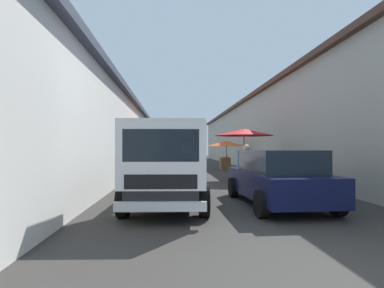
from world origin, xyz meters
name	(u,v)px	position (x,y,z in m)	size (l,w,h in m)	color
ground	(202,175)	(13.50, 0.00, 0.00)	(90.00, 90.00, 0.00)	#33302D
building_left_whitewash	(80,139)	(15.75, 7.26, 2.09)	(49.80, 7.50, 4.15)	silver
building_right_concrete	(309,131)	(15.75, -7.26, 2.58)	(49.80, 7.50, 5.14)	#A39E93
fruit_stall_near_left	(226,146)	(17.54, -2.13, 1.66)	(2.86, 2.86, 2.09)	#9E9EA3
fruit_stall_far_right	(154,143)	(13.54, 2.64, 1.77)	(2.57, 2.57, 2.31)	#9E9EA3
fruit_stall_far_left	(245,140)	(10.67, -1.71, 1.87)	(2.70, 2.70, 2.47)	#9E9EA3
hatchback_car	(277,177)	(4.83, -1.08, 0.74)	(3.94, 1.98, 1.45)	#0F1438
delivery_truck	(166,167)	(4.40, 1.81, 1.04)	(5.00, 2.16, 2.08)	black
vendor_by_crates	(246,164)	(7.27, -0.89, 0.94)	(0.30, 0.63, 1.63)	#665B4C
vendor_in_shade	(167,157)	(17.01, 2.00, 0.91)	(0.40, 0.56, 1.58)	navy
parked_scooter	(291,178)	(7.44, -2.56, 0.45)	(1.66, 0.59, 1.14)	black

